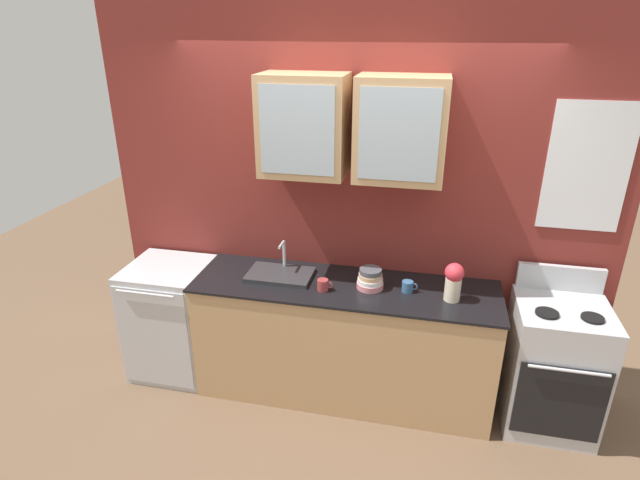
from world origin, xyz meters
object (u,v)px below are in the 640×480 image
at_px(vase, 454,280).
at_px(dishwasher, 172,319).
at_px(sink_faucet, 280,274).
at_px(bowl_stack, 370,279).
at_px(stove_range, 553,365).
at_px(cup_near_bowls, 408,286).
at_px(cup_near_sink, 323,285).

height_order(vase, dishwasher, vase).
bearing_deg(dishwasher, sink_faucet, 2.50).
height_order(bowl_stack, vase, vase).
xyz_separation_m(stove_range, cup_near_bowls, (-1.01, 0.01, 0.49)).
bearing_deg(cup_near_sink, dishwasher, 175.56).
relative_size(vase, cup_near_sink, 2.43).
relative_size(sink_faucet, vase, 1.76).
distance_m(vase, dishwasher, 2.19).
bearing_deg(dishwasher, cup_near_sink, -4.44).
bearing_deg(sink_faucet, cup_near_sink, -21.24).
distance_m(sink_faucet, cup_near_sink, 0.37).
xyz_separation_m(sink_faucet, cup_near_bowls, (0.92, -0.03, 0.02)).
distance_m(bowl_stack, dishwasher, 1.64).
xyz_separation_m(stove_range, vase, (-0.72, -0.04, 0.59)).
xyz_separation_m(vase, dishwasher, (-2.10, 0.04, -0.60)).
height_order(vase, cup_near_bowls, vase).
bearing_deg(cup_near_bowls, bowl_stack, -179.64).
distance_m(bowl_stack, cup_near_bowls, 0.26).
relative_size(stove_range, cup_near_sink, 10.02).
bearing_deg(stove_range, cup_near_bowls, 179.54).
relative_size(cup_near_bowls, dishwasher, 0.12).
height_order(stove_range, vase, vase).
relative_size(bowl_stack, cup_near_sink, 1.71).
relative_size(sink_faucet, cup_near_bowls, 4.31).
bearing_deg(stove_range, vase, -176.53).
bearing_deg(vase, cup_near_sink, -176.23).
relative_size(stove_range, dishwasher, 1.20).
height_order(sink_faucet, bowl_stack, sink_faucet).
relative_size(stove_range, cup_near_bowls, 10.07).
relative_size(bowl_stack, dishwasher, 0.20).
relative_size(cup_near_sink, dishwasher, 0.12).
height_order(bowl_stack, cup_near_bowls, bowl_stack).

